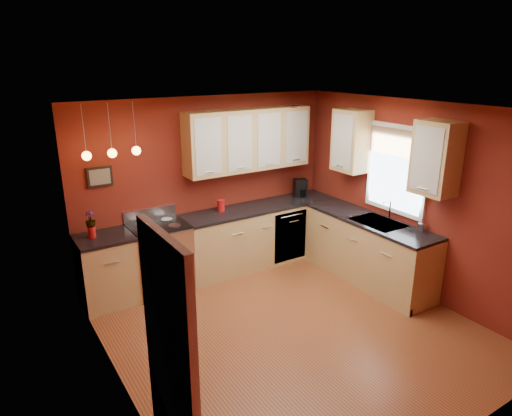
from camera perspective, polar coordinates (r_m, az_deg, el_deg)
floor at (r=5.69m, az=4.37°, el=-14.79°), size 4.20×4.20×0.00m
ceiling at (r=4.80m, az=5.12°, el=12.23°), size 4.00×4.20×0.02m
wall_back at (r=6.81m, az=-6.00°, el=2.83°), size 4.00×0.02×2.60m
wall_front at (r=3.81m, az=24.50°, el=-11.67°), size 4.00×0.02×2.60m
wall_left at (r=4.29m, az=-17.34°, el=-7.43°), size 0.02×4.20×2.60m
wall_right at (r=6.46m, az=19.03°, el=1.05°), size 0.02×4.20×2.60m
base_cabinets_back_left at (r=6.31m, az=-18.08°, el=-7.55°), size 0.70×0.60×0.90m
base_cabinets_back_right at (r=7.17m, az=0.53°, el=-3.42°), size 2.54×0.60×0.90m
base_cabinets_right at (r=6.80m, az=13.76°, el=-5.24°), size 0.60×2.10×0.90m
counter_back_left at (r=6.13m, az=-18.51°, el=-3.58°), size 0.70×0.62×0.04m
counter_back_right at (r=7.01m, az=0.54°, el=0.15°), size 2.54×0.62×0.04m
counter_right at (r=6.63m, az=14.06°, el=-1.51°), size 0.62×2.10×0.04m
gas_range at (r=6.48m, az=-11.87°, el=-5.99°), size 0.76×0.64×1.11m
dishwasher_front at (r=7.15m, az=4.29°, el=-3.55°), size 0.60×0.02×0.80m
sink at (r=6.54m, az=15.01°, el=-1.91°), size 0.50×0.70×0.33m
window at (r=6.52m, az=17.21°, el=4.94°), size 0.06×1.02×1.22m
door_left_wall at (r=3.44m, az=-10.55°, el=-19.08°), size 0.12×0.82×2.05m
upper_cabinets_back at (r=6.80m, az=-0.94°, el=8.52°), size 2.00×0.35×0.90m
upper_cabinets_right at (r=6.37m, az=16.37°, el=7.14°), size 0.35×1.95×0.90m
wall_picture at (r=6.19m, az=-18.95°, el=3.72°), size 0.32×0.03×0.26m
pendant_lights at (r=5.83m, az=-17.54°, el=6.63°), size 0.71×0.11×0.66m
red_canister at (r=6.75m, az=-4.41°, el=0.33°), size 0.12×0.12×0.18m
red_vase at (r=6.10m, az=-19.83°, el=-2.84°), size 0.09×0.09×0.15m
flowers at (r=6.05m, az=-20.00°, el=-1.36°), size 0.13×0.13×0.22m
coffee_maker at (r=7.48m, az=5.59°, el=2.45°), size 0.25×0.24×0.29m
soap_pump at (r=6.32m, az=19.96°, el=-2.02°), size 0.11×0.11×0.18m
dish_towel at (r=6.20m, az=-10.34°, el=-6.65°), size 0.20×0.01×0.27m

